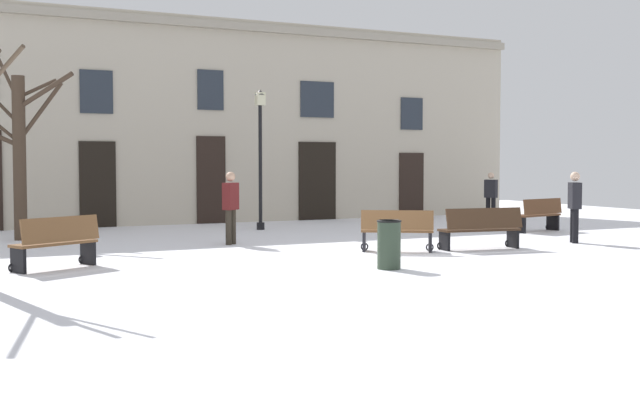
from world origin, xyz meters
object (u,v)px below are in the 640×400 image
at_px(tree_right_of_center, 20,148).
at_px(litter_bin, 389,244).
at_px(person_strolling, 491,194).
at_px(bench_back_to_back_right, 538,215).
at_px(streetlamp, 260,145).
at_px(bench_near_center_tree, 397,231).
at_px(bench_by_litter_bin, 56,243).
at_px(bench_facing_shops, 481,228).
at_px(person_crossing_plaza, 575,204).
at_px(person_near_bench, 231,204).

distance_m(tree_right_of_center, litter_bin, 10.03).
bearing_deg(person_strolling, bench_back_to_back_right, 130.73).
xyz_separation_m(tree_right_of_center, litter_bin, (5.58, -8.14, -1.80)).
relative_size(litter_bin, bench_back_to_back_right, 0.53).
xyz_separation_m(streetlamp, bench_near_center_tree, (0.75, -6.21, -1.93)).
relative_size(tree_right_of_center, bench_near_center_tree, 2.93).
xyz_separation_m(litter_bin, bench_by_litter_bin, (-5.36, 2.47, 0.03)).
distance_m(bench_near_center_tree, bench_facing_shops, 1.92).
height_order(bench_by_litter_bin, person_crossing_plaza, person_crossing_plaza).
height_order(bench_back_to_back_right, bench_by_litter_bin, bench_by_litter_bin).
distance_m(streetlamp, bench_near_center_tree, 6.55).
bearing_deg(bench_facing_shops, litter_bin, 35.13).
height_order(person_near_bench, person_strolling, person_near_bench).
bearing_deg(bench_near_center_tree, bench_back_to_back_right, -127.06).
xyz_separation_m(person_strolling, person_crossing_plaza, (-2.34, -6.23, 0.07)).
height_order(litter_bin, person_strolling, person_strolling).
bearing_deg(tree_right_of_center, person_strolling, 0.34).
bearing_deg(person_near_bench, bench_near_center_tree, -84.62).
relative_size(litter_bin, person_near_bench, 0.52).
height_order(bench_facing_shops, person_near_bench, person_near_bench).
xyz_separation_m(bench_near_center_tree, person_crossing_plaza, (4.70, -0.18, 0.47)).
height_order(bench_facing_shops, person_strolling, person_strolling).
height_order(tree_right_of_center, person_crossing_plaza, tree_right_of_center).
bearing_deg(bench_facing_shops, streetlamp, -61.45).
bearing_deg(person_near_bench, bench_back_to_back_right, -41.22).
relative_size(bench_near_center_tree, bench_by_litter_bin, 0.97).
xyz_separation_m(bench_back_to_back_right, person_near_bench, (-8.60, 0.42, 0.46)).
relative_size(bench_by_litter_bin, person_strolling, 1.02).
height_order(tree_right_of_center, bench_by_litter_bin, tree_right_of_center).
bearing_deg(bench_by_litter_bin, litter_bin, 127.61).
xyz_separation_m(bench_facing_shops, person_strolling, (5.15, 6.41, 0.40)).
distance_m(person_near_bench, person_strolling, 10.28).
height_order(streetlamp, bench_facing_shops, streetlamp).
relative_size(bench_back_to_back_right, person_crossing_plaza, 0.99).
xyz_separation_m(bench_back_to_back_right, bench_facing_shops, (-3.97, -2.79, -0.00)).
xyz_separation_m(tree_right_of_center, bench_by_litter_bin, (0.22, -5.66, -1.77)).
relative_size(streetlamp, bench_facing_shops, 2.08).
height_order(bench_near_center_tree, person_strolling, person_strolling).
xyz_separation_m(streetlamp, bench_facing_shops, (2.65, -6.57, -1.92)).
distance_m(streetlamp, litter_bin, 8.63).
height_order(streetlamp, bench_back_to_back_right, streetlamp).
distance_m(bench_facing_shops, person_crossing_plaza, 2.85).
bearing_deg(bench_near_center_tree, person_crossing_plaza, -151.74).
xyz_separation_m(bench_near_center_tree, person_near_bench, (-2.73, 2.85, 0.47)).
xyz_separation_m(streetlamp, bench_by_litter_bin, (-6.05, -5.91, -1.91)).
distance_m(bench_by_litter_bin, person_near_bench, 4.82).
xyz_separation_m(bench_facing_shops, bench_by_litter_bin, (-8.70, 0.66, 0.01)).
distance_m(streetlamp, bench_by_litter_bin, 8.67).
bearing_deg(litter_bin, person_crossing_plaza, 17.97).
xyz_separation_m(tree_right_of_center, person_crossing_plaza, (11.72, -6.15, -1.32)).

